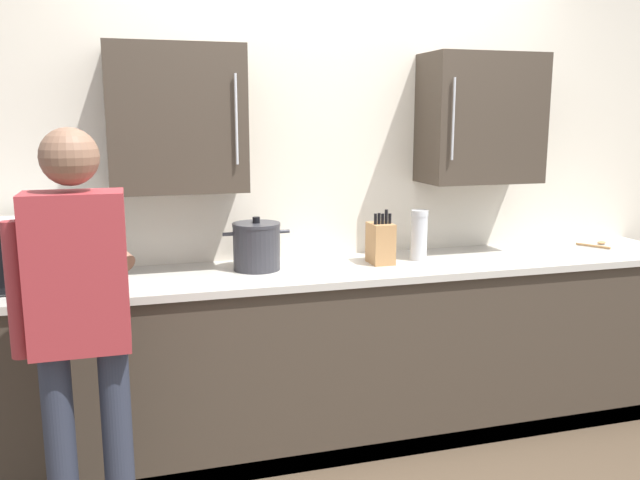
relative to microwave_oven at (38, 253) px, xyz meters
name	(u,v)px	position (x,y,z in m)	size (l,w,h in m)	color
back_wall_tiled	(329,163)	(1.42, 0.27, 0.35)	(4.28, 0.44, 2.71)	beige
counter_unit	(345,354)	(1.42, -0.03, -0.61)	(3.82, 0.60, 0.92)	#3D3328
microwave_oven	(38,253)	(0.00, 0.00, 0.00)	(0.49, 0.37, 0.29)	#B7BABF
wooden_spoon	(598,244)	(2.99, 0.06, -0.13)	(0.20, 0.19, 0.02)	#A37547
knife_block	(381,243)	(1.61, -0.02, -0.04)	(0.11, 0.15, 0.28)	#A37547
thermos_flask	(419,235)	(1.83, 0.00, -0.01)	(0.09, 0.09, 0.26)	#B7BABF
stock_pot	(257,246)	(0.98, 0.02, -0.03)	(0.33, 0.23, 0.26)	#2D2D33
person_figure	(79,313)	(0.20, -0.66, -0.10)	(0.44, 0.50, 1.62)	#282D3D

